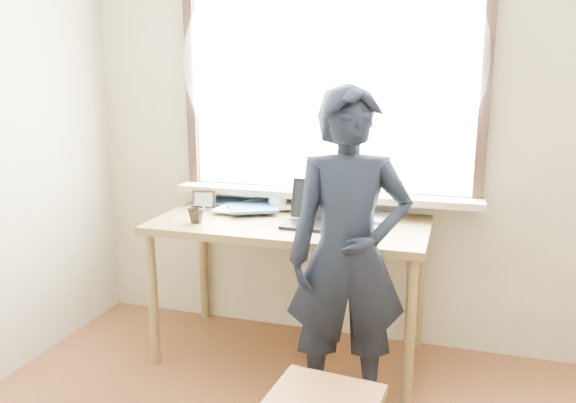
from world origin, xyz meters
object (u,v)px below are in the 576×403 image
(laptop, at_px, (318,214))
(mug_dark, at_px, (196,215))
(desk, at_px, (291,235))
(mug_white, at_px, (278,203))
(person, at_px, (348,256))

(laptop, xyz_separation_m, mug_dark, (-0.66, -0.17, -0.01))
(desk, bearing_deg, mug_white, 124.40)
(desk, distance_m, mug_white, 0.29)
(mug_dark, relative_size, person, 0.06)
(laptop, height_order, mug_white, laptop)
(desk, height_order, person, person)
(laptop, distance_m, person, 0.50)
(desk, relative_size, mug_dark, 16.05)
(mug_dark, bearing_deg, laptop, 14.48)
(desk, relative_size, mug_white, 13.99)
(laptop, xyz_separation_m, mug_white, (-0.31, 0.25, -0.01))
(mug_dark, distance_m, person, 0.95)
(desk, relative_size, person, 0.97)
(laptop, xyz_separation_m, person, (0.26, -0.42, -0.08))
(desk, distance_m, person, 0.62)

